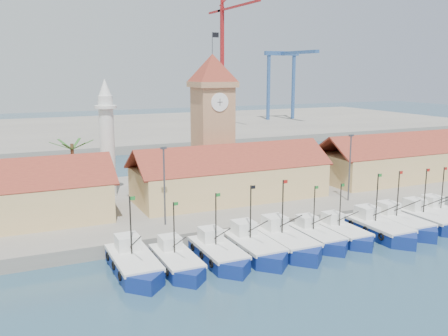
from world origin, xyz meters
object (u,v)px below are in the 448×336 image
boat_0 (135,266)px  boat_5 (317,238)px  minaret (107,138)px  clock_tower (213,119)px

boat_0 → boat_5: size_ratio=1.14×
boat_5 → minaret: (-17.62, 25.15, 9.03)m
clock_tower → boat_5: bearing=-83.5°
boat_0 → minaret: minaret is taller
clock_tower → minaret: (-15.00, 2.00, -2.23)m
boat_5 → clock_tower: clock_tower is taller
boat_5 → clock_tower: (-2.62, 23.15, 11.26)m
boat_0 → boat_5: (20.54, -0.31, -0.10)m
boat_0 → clock_tower: size_ratio=0.45×
boat_0 → boat_5: 20.55m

